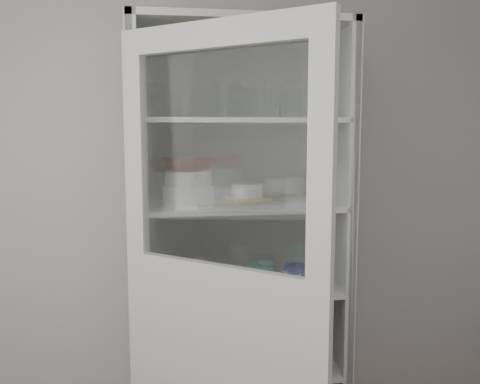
# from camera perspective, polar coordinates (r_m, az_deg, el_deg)

# --- Properties ---
(wall_back) EXTENTS (3.60, 0.02, 2.60)m
(wall_back) POSITION_cam_1_polar(r_m,az_deg,el_deg) (2.62, -5.01, 0.21)
(wall_back) COLOR #B2B2B0
(wall_back) RESTS_ON ground
(pantry_cabinet) EXTENTS (1.00, 0.45, 2.10)m
(pantry_cabinet) POSITION_cam_1_polar(r_m,az_deg,el_deg) (2.55, -0.19, -8.21)
(pantry_cabinet) COLOR silver
(pantry_cabinet) RESTS_ON floor
(cupboard_door) EXTENTS (0.73, 0.59, 2.00)m
(cupboard_door) POSITION_cam_1_polar(r_m,az_deg,el_deg) (2.01, -2.31, -14.41)
(cupboard_door) COLOR silver
(cupboard_door) RESTS_ON floor
(tumbler_0) EXTENTS (0.07, 0.07, 0.13)m
(tumbler_0) POSITION_cam_1_polar(r_m,az_deg,el_deg) (2.22, -6.04, 10.04)
(tumbler_0) COLOR silver
(tumbler_0) RESTS_ON shelf_glass
(tumbler_1) EXTENTS (0.07, 0.07, 0.13)m
(tumbler_1) POSITION_cam_1_polar(r_m,az_deg,el_deg) (2.25, -3.51, 10.06)
(tumbler_1) COLOR silver
(tumbler_1) RESTS_ON shelf_glass
(tumbler_2) EXTENTS (0.09, 0.09, 0.14)m
(tumbler_2) POSITION_cam_1_polar(r_m,az_deg,el_deg) (2.29, -0.56, 10.06)
(tumbler_2) COLOR silver
(tumbler_2) RESTS_ON shelf_glass
(tumbler_3) EXTENTS (0.08, 0.08, 0.14)m
(tumbler_3) POSITION_cam_1_polar(r_m,az_deg,el_deg) (2.31, 3.85, 10.03)
(tumbler_3) COLOR silver
(tumbler_3) RESTS_ON shelf_glass
(tumbler_4) EXTENTS (0.08, 0.08, 0.13)m
(tumbler_4) POSITION_cam_1_polar(r_m,az_deg,el_deg) (2.26, 0.89, 10.00)
(tumbler_4) COLOR silver
(tumbler_4) RESTS_ON shelf_glass
(tumbler_5) EXTENTS (0.09, 0.09, 0.15)m
(tumbler_5) POSITION_cam_1_polar(r_m,az_deg,el_deg) (2.32, 6.18, 10.10)
(tumbler_5) COLOR silver
(tumbler_5) RESTS_ON shelf_glass
(tumbler_6) EXTENTS (0.09, 0.09, 0.15)m
(tumbler_6) POSITION_cam_1_polar(r_m,az_deg,el_deg) (2.30, 7.51, 10.13)
(tumbler_6) COLOR silver
(tumbler_6) RESTS_ON shelf_glass
(tumbler_7) EXTENTS (0.09, 0.09, 0.15)m
(tumbler_7) POSITION_cam_1_polar(r_m,az_deg,el_deg) (2.39, -9.23, 10.02)
(tumbler_7) COLOR silver
(tumbler_7) RESTS_ON shelf_glass
(tumbler_8) EXTENTS (0.10, 0.10, 0.16)m
(tumbler_8) POSITION_cam_1_polar(r_m,az_deg,el_deg) (2.39, -3.27, 10.12)
(tumbler_8) COLOR silver
(tumbler_8) RESTS_ON shelf_glass
(tumbler_9) EXTENTS (0.08, 0.08, 0.13)m
(tumbler_9) POSITION_cam_1_polar(r_m,az_deg,el_deg) (2.38, 0.31, 9.91)
(tumbler_9) COLOR silver
(tumbler_9) RESTS_ON shelf_glass
(tumbler_10) EXTENTS (0.09, 0.09, 0.14)m
(tumbler_10) POSITION_cam_1_polar(r_m,az_deg,el_deg) (2.41, 2.45, 9.89)
(tumbler_10) COLOR silver
(tumbler_10) RESTS_ON shelf_glass
(goblet_0) EXTENTS (0.08, 0.08, 0.18)m
(goblet_0) POSITION_cam_1_polar(r_m,az_deg,el_deg) (2.46, -9.34, 10.20)
(goblet_0) COLOR silver
(goblet_0) RESTS_ON shelf_glass
(goblet_1) EXTENTS (0.08, 0.08, 0.19)m
(goblet_1) POSITION_cam_1_polar(r_m,az_deg,el_deg) (2.49, -0.48, 10.38)
(goblet_1) COLOR silver
(goblet_1) RESTS_ON shelf_glass
(goblet_2) EXTENTS (0.07, 0.07, 0.17)m
(goblet_2) POSITION_cam_1_polar(r_m,az_deg,el_deg) (2.48, -0.06, 10.15)
(goblet_2) COLOR silver
(goblet_2) RESTS_ON shelf_glass
(goblet_3) EXTENTS (0.08, 0.08, 0.17)m
(goblet_3) POSITION_cam_1_polar(r_m,az_deg,el_deg) (2.53, 4.93, 10.08)
(goblet_3) COLOR silver
(goblet_3) RESTS_ON shelf_glass
(plate_stack_front) EXTENTS (0.24, 0.24, 0.10)m
(plate_stack_front) POSITION_cam_1_polar(r_m,az_deg,el_deg) (2.33, -5.78, -0.37)
(plate_stack_front) COLOR white
(plate_stack_front) RESTS_ON shelf_plates
(plate_stack_back) EXTENTS (0.21, 0.21, 0.11)m
(plate_stack_back) POSITION_cam_1_polar(r_m,az_deg,el_deg) (2.51, -5.48, 0.31)
(plate_stack_back) COLOR white
(plate_stack_back) RESTS_ON shelf_plates
(cream_bowl) EXTENTS (0.26, 0.26, 0.06)m
(cream_bowl) POSITION_cam_1_polar(r_m,az_deg,el_deg) (2.32, -5.81, 1.62)
(cream_bowl) COLOR silver
(cream_bowl) RESTS_ON plate_stack_front
(terracotta_bowl) EXTENTS (0.30, 0.30, 0.06)m
(terracotta_bowl) POSITION_cam_1_polar(r_m,az_deg,el_deg) (2.32, -5.82, 3.10)
(terracotta_bowl) COLOR maroon
(terracotta_bowl) RESTS_ON cream_bowl
(glass_platter) EXTENTS (0.44, 0.44, 0.02)m
(glass_platter) POSITION_cam_1_polar(r_m,az_deg,el_deg) (2.40, 0.86, -1.08)
(glass_platter) COLOR silver
(glass_platter) RESTS_ON shelf_plates
(yellow_trivet) EXTENTS (0.21, 0.21, 0.01)m
(yellow_trivet) POSITION_cam_1_polar(r_m,az_deg,el_deg) (2.40, 0.86, -0.71)
(yellow_trivet) COLOR gold
(yellow_trivet) RESTS_ON glass_platter
(white_ramekin) EXTENTS (0.20, 0.20, 0.07)m
(white_ramekin) POSITION_cam_1_polar(r_m,az_deg,el_deg) (2.39, 0.87, 0.21)
(white_ramekin) COLOR white
(white_ramekin) RESTS_ON yellow_trivet
(grey_bowl_stack) EXTENTS (0.13, 0.13, 0.14)m
(grey_bowl_stack) POSITION_cam_1_polar(r_m,az_deg,el_deg) (2.51, 9.04, 0.58)
(grey_bowl_stack) COLOR silver
(grey_bowl_stack) RESTS_ON shelf_plates
(mug_blue) EXTENTS (0.14, 0.14, 0.10)m
(mug_blue) POSITION_cam_1_polar(r_m,az_deg,el_deg) (2.48, 6.41, -9.30)
(mug_blue) COLOR navy
(mug_blue) RESTS_ON shelf_mugs
(mug_teal) EXTENTS (0.12, 0.12, 0.09)m
(mug_teal) POSITION_cam_1_polar(r_m,az_deg,el_deg) (2.52, 1.93, -9.12)
(mug_teal) COLOR teal
(mug_teal) RESTS_ON shelf_mugs
(mug_white) EXTENTS (0.10, 0.10, 0.09)m
(mug_white) POSITION_cam_1_polar(r_m,az_deg,el_deg) (2.41, 5.78, -9.99)
(mug_white) COLOR white
(mug_white) RESTS_ON shelf_mugs
(teal_jar) EXTENTS (0.08, 0.08, 0.10)m
(teal_jar) POSITION_cam_1_polar(r_m,az_deg,el_deg) (2.53, 2.94, -9.00)
(teal_jar) COLOR teal
(teal_jar) RESTS_ON shelf_mugs
(measuring_cups) EXTENTS (0.10, 0.10, 0.04)m
(measuring_cups) POSITION_cam_1_polar(r_m,az_deg,el_deg) (2.40, -4.90, -10.69)
(measuring_cups) COLOR #BABABC
(measuring_cups) RESTS_ON shelf_mugs
(white_canister) EXTENTS (0.13, 0.13, 0.12)m
(white_canister) POSITION_cam_1_polar(r_m,az_deg,el_deg) (2.51, -4.77, -8.89)
(white_canister) COLOR white
(white_canister) RESTS_ON shelf_mugs
(cream_dish) EXTENTS (0.26, 0.26, 0.07)m
(cream_dish) POSITION_cam_1_polar(r_m,az_deg,el_deg) (2.61, -2.03, -18.16)
(cream_dish) COLOR silver
(cream_dish) RESTS_ON shelf_bot
(tin_box) EXTENTS (0.24, 0.19, 0.07)m
(tin_box) POSITION_cam_1_polar(r_m,az_deg,el_deg) (2.65, 2.68, -17.88)
(tin_box) COLOR gray
(tin_box) RESTS_ON shelf_bot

